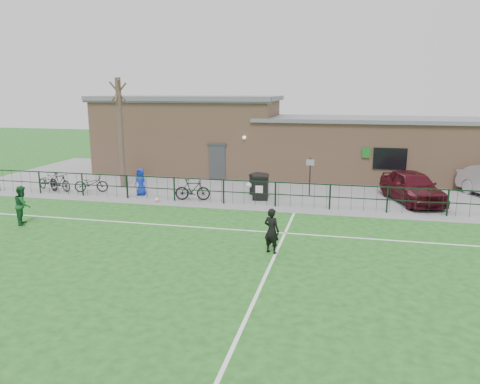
% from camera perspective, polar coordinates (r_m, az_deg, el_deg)
% --- Properties ---
extents(ground, '(90.00, 90.00, 0.00)m').
position_cam_1_polar(ground, '(14.73, -4.45, -9.05)').
color(ground, '#185318').
rests_on(ground, ground).
extents(paving_strip, '(34.00, 13.00, 0.02)m').
position_cam_1_polar(paving_strip, '(27.42, 4.01, 1.09)').
color(paving_strip, slate).
rests_on(paving_strip, ground).
extents(pitch_line_touch, '(28.00, 0.10, 0.01)m').
position_cam_1_polar(pitch_line_touch, '(21.94, 1.65, -1.77)').
color(pitch_line_touch, white).
rests_on(pitch_line_touch, ground).
extents(pitch_line_mid, '(28.00, 0.10, 0.01)m').
position_cam_1_polar(pitch_line_mid, '(18.37, -0.71, -4.61)').
color(pitch_line_mid, white).
rests_on(pitch_line_mid, ground).
extents(pitch_line_perp, '(0.10, 16.00, 0.01)m').
position_cam_1_polar(pitch_line_perp, '(14.29, 3.34, -9.71)').
color(pitch_line_perp, white).
rests_on(pitch_line_perp, ground).
extents(perimeter_fence, '(28.00, 0.10, 1.20)m').
position_cam_1_polar(perimeter_fence, '(21.99, 1.76, -0.14)').
color(perimeter_fence, black).
rests_on(perimeter_fence, ground).
extents(bare_tree, '(0.30, 0.30, 6.00)m').
position_cam_1_polar(bare_tree, '(26.63, -14.35, 6.90)').
color(bare_tree, '#4A372D').
rests_on(bare_tree, ground).
extents(wheelie_bin_left, '(0.85, 0.91, 1.00)m').
position_cam_1_polar(wheelie_bin_left, '(24.38, 2.26, 0.90)').
color(wheelie_bin_left, black).
rests_on(wheelie_bin_left, paving_strip).
extents(wheelie_bin_right, '(0.84, 0.93, 1.13)m').
position_cam_1_polar(wheelie_bin_right, '(23.25, 2.53, 0.51)').
color(wheelie_bin_right, black).
rests_on(wheelie_bin_right, paving_strip).
extents(sign_post, '(0.07, 0.07, 2.00)m').
position_cam_1_polar(sign_post, '(23.97, 8.51, 1.80)').
color(sign_post, black).
rests_on(sign_post, paving_strip).
extents(car_maroon, '(3.15, 4.86, 1.54)m').
position_cam_1_polar(car_maroon, '(24.05, 20.27, 0.64)').
color(car_maroon, '#420B15').
rests_on(car_maroon, paving_strip).
extents(bicycle_a, '(1.82, 1.25, 0.91)m').
position_cam_1_polar(bicycle_a, '(27.42, -22.33, 1.17)').
color(bicycle_a, black).
rests_on(bicycle_a, paving_strip).
extents(bicycle_b, '(1.70, 0.94, 0.98)m').
position_cam_1_polar(bicycle_b, '(26.90, -21.13, 1.15)').
color(bicycle_b, black).
rests_on(bicycle_b, paving_strip).
extents(bicycle_c, '(1.86, 1.11, 0.92)m').
position_cam_1_polar(bicycle_c, '(26.08, -17.68, 1.00)').
color(bicycle_c, black).
rests_on(bicycle_c, paving_strip).
extents(bicycle_d, '(1.80, 0.78, 1.04)m').
position_cam_1_polar(bicycle_d, '(23.12, -5.80, 0.27)').
color(bicycle_d, black).
rests_on(bicycle_d, paving_strip).
extents(spectator_child, '(0.77, 0.59, 1.41)m').
position_cam_1_polar(spectator_child, '(24.58, -12.01, 1.22)').
color(spectator_child, '#132DB2').
rests_on(spectator_child, paving_strip).
extents(goalkeeper_kick, '(1.93, 3.71, 1.70)m').
position_cam_1_polar(goalkeeper_kick, '(15.75, 3.77, -4.52)').
color(goalkeeper_kick, black).
rests_on(goalkeeper_kick, ground).
extents(outfield_player, '(0.89, 0.96, 1.58)m').
position_cam_1_polar(outfield_player, '(20.92, -24.97, -1.45)').
color(outfield_player, '#164F24').
rests_on(outfield_player, ground).
extents(ball_ground, '(0.23, 0.23, 0.23)m').
position_cam_1_polar(ball_ground, '(23.15, -10.09, -0.93)').
color(ball_ground, white).
rests_on(ball_ground, ground).
extents(clubhouse, '(24.25, 5.40, 4.96)m').
position_cam_1_polar(clubhouse, '(30.15, 3.32, 6.38)').
color(clubhouse, tan).
rests_on(clubhouse, ground).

